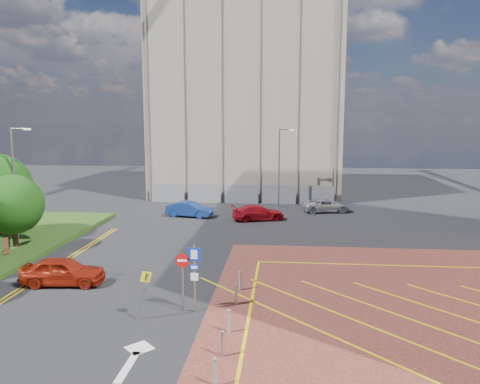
# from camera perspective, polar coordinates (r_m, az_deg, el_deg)

# --- Properties ---
(ground) EXTENTS (140.00, 140.00, 0.00)m
(ground) POSITION_cam_1_polar(r_m,az_deg,el_deg) (21.48, -7.36, -15.31)
(ground) COLOR black
(ground) RESTS_ON ground
(tree_c) EXTENTS (4.00, 4.00, 4.90)m
(tree_c) POSITION_cam_1_polar(r_m,az_deg,el_deg) (34.66, -25.95, -1.38)
(tree_c) COLOR #3D2B1C
(tree_c) RESTS_ON grass_bed
(lamp_left_far) EXTENTS (1.53, 0.16, 8.00)m
(lamp_left_far) POSITION_cam_1_polar(r_m,az_deg,el_deg) (36.63, -25.72, 1.45)
(lamp_left_far) COLOR #9EA0A8
(lamp_left_far) RESTS_ON grass_bed
(lamp_back) EXTENTS (1.53, 0.16, 8.00)m
(lamp_back) POSITION_cam_1_polar(r_m,az_deg,el_deg) (47.34, 4.88, 3.33)
(lamp_back) COLOR #9EA0A8
(lamp_back) RESTS_ON ground
(sign_cluster) EXTENTS (1.17, 0.12, 3.20)m
(sign_cluster) POSITION_cam_1_polar(r_m,az_deg,el_deg) (21.62, -6.11, -9.58)
(sign_cluster) COLOR #9EA0A8
(sign_cluster) RESTS_ON ground
(warning_sign) EXTENTS (0.81, 0.43, 2.24)m
(warning_sign) POSITION_cam_1_polar(r_m,az_deg,el_deg) (21.26, -11.70, -11.53)
(warning_sign) COLOR #9EA0A8
(warning_sign) RESTS_ON ground
(bollard_row) EXTENTS (0.14, 11.14, 0.90)m
(bollard_row) POSITION_cam_1_polar(r_m,az_deg,el_deg) (19.42, -1.60, -16.41)
(bollard_row) COLOR #9EA0A8
(bollard_row) RESTS_ON forecourt
(construction_building) EXTENTS (21.20, 19.20, 22.00)m
(construction_building) POSITION_cam_1_polar(r_m,az_deg,el_deg) (59.35, 1.06, 10.84)
(construction_building) COLOR gray
(construction_building) RESTS_ON ground
(construction_fence) EXTENTS (21.60, 0.06, 2.00)m
(construction_fence) POSITION_cam_1_polar(r_m,az_deg,el_deg) (49.85, 1.31, -0.26)
(construction_fence) COLOR gray
(construction_fence) RESTS_ON ground
(car_red_left) EXTENTS (4.52, 2.15, 1.49)m
(car_red_left) POSITION_cam_1_polar(r_m,az_deg,el_deg) (27.09, -20.78, -9.01)
(car_red_left) COLOR #981F0D
(car_red_left) RESTS_ON ground
(car_blue_back) EXTENTS (4.46, 2.26, 1.40)m
(car_blue_back) POSITION_cam_1_polar(r_m,az_deg,el_deg) (43.17, -6.18, -2.10)
(car_blue_back) COLOR navy
(car_blue_back) RESTS_ON ground
(car_red_back) EXTENTS (5.02, 3.25, 1.35)m
(car_red_back) POSITION_cam_1_polar(r_m,az_deg,el_deg) (41.50, 2.21, -2.53)
(car_red_back) COLOR #A90E19
(car_red_back) RESTS_ON ground
(car_silver_back) EXTENTS (4.91, 3.00, 1.27)m
(car_silver_back) POSITION_cam_1_polar(r_m,az_deg,el_deg) (45.96, 10.47, -1.63)
(car_silver_back) COLOR #BABBC2
(car_silver_back) RESTS_ON ground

